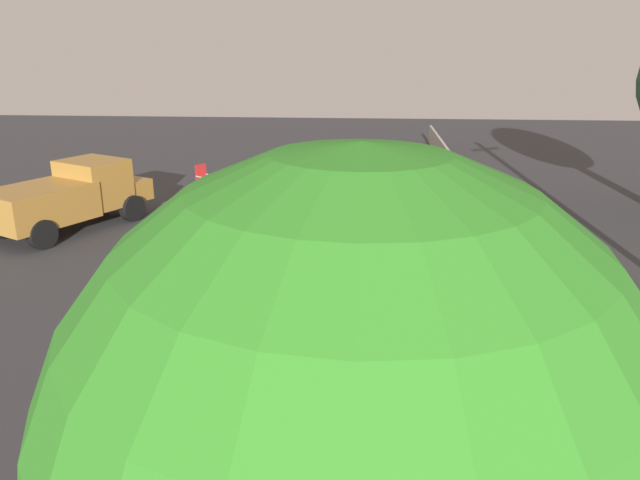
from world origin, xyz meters
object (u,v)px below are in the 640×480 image
vintage_fire_truck (325,226)px  spectator_standing (170,251)px  classic_hot_rod (267,193)px  spectator_seated (171,229)px  parked_pickup (70,196)px  lawn_chair_by_car (203,176)px  oak_tree_right (355,452)px  lawn_chair_spare (254,222)px  traffic_cone (512,290)px  lawn_chair_near_truck (168,233)px

vintage_fire_truck → spectator_standing: size_ratio=3.74×
classic_hot_rod → spectator_seated: 4.31m
parked_pickup → spectator_seated: (-2.12, -3.63, -0.29)m
lawn_chair_by_car → vintage_fire_truck: bearing=-148.0°
vintage_fire_truck → parked_pickup: size_ratio=1.23×
classic_hot_rod → oak_tree_right: 16.56m
lawn_chair_spare → spectator_standing: size_ratio=0.61×
traffic_cone → vintage_fire_truck: bearing=70.6°
lawn_chair_by_car → lawn_chair_spare: bearing=-153.1°
lawn_chair_by_car → oak_tree_right: oak_tree_right is taller
lawn_chair_by_car → spectator_seated: 6.91m
spectator_seated → spectator_standing: 2.55m
lawn_chair_spare → traffic_cone: 7.17m
vintage_fire_truck → parked_pickup: vintage_fire_truck is taller
vintage_fire_truck → spectator_seated: (1.07, 4.02, -0.50)m
traffic_cone → spectator_seated: bearing=72.8°
oak_tree_right → lawn_chair_near_truck: bearing=22.2°
vintage_fire_truck → lawn_chair_by_car: (7.91, 4.95, -0.61)m
parked_pickup → oak_tree_right: (-14.29, -8.50, 2.42)m
vintage_fire_truck → classic_hot_rod: size_ratio=1.38×
lawn_chair_spare → oak_tree_right: (-13.39, -2.95, 2.82)m
spectator_standing → oak_tree_right: size_ratio=0.34×
vintage_fire_truck → lawn_chair_spare: size_ratio=6.14×
spectator_seated → parked_pickup: bearing=59.7°
vintage_fire_truck → lawn_chair_near_truck: bearing=74.7°
lawn_chair_by_car → spectator_seated: spectator_seated is taller
classic_hot_rod → traffic_cone: (-6.38, -6.18, -0.44)m
classic_hot_rod → lawn_chair_by_car: bearing=43.5°
parked_pickup → lawn_chair_by_car: size_ratio=4.99×
lawn_chair_by_car → oak_tree_right: 20.08m
parked_pickup → spectator_seated: parked_pickup is taller
parked_pickup → lawn_chair_by_car: bearing=-29.8°
classic_hot_rod → parked_pickup: size_ratio=0.89×
parked_pickup → lawn_chair_spare: size_ratio=4.99×
parked_pickup → lawn_chair_spare: (-0.90, -5.55, -0.40)m
classic_hot_rod → traffic_cone: bearing=-135.9°
lawn_chair_near_truck → oak_tree_right: size_ratio=0.21×
traffic_cone → parked_pickup: bearing=68.5°
vintage_fire_truck → lawn_chair_by_car: 9.35m
parked_pickup → vintage_fire_truck: bearing=-112.6°
vintage_fire_truck → oak_tree_right: oak_tree_right is taller
lawn_chair_near_truck → lawn_chair_spare: 2.34m
spectator_standing → lawn_chair_by_car: bearing=10.3°
spectator_seated → lawn_chair_by_car: bearing=7.8°
spectator_seated → spectator_standing: size_ratio=0.77×
spectator_seated → traffic_cone: 8.43m
lawn_chair_spare → spectator_seated: (-1.22, 1.91, 0.11)m
parked_pickup → oak_tree_right: 16.80m
lawn_chair_spare → vintage_fire_truck: bearing=-137.4°
vintage_fire_truck → lawn_chair_spare: bearing=42.6°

